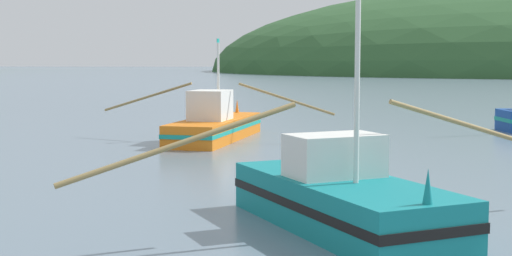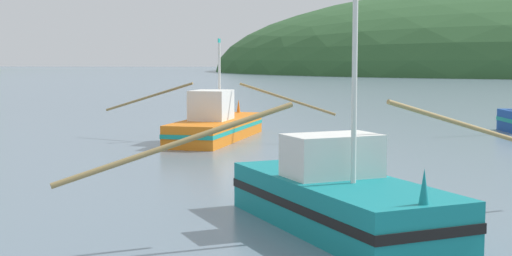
% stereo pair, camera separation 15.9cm
% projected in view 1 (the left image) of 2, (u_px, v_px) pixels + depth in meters
% --- Properties ---
extents(fishing_boat_orange, '(11.51, 8.93, 4.89)m').
position_uv_depth(fishing_boat_orange, '(215.00, 125.00, 35.10)').
color(fishing_boat_orange, orange).
rests_on(fishing_boat_orange, ground).
extents(fishing_boat_teal, '(11.49, 7.33, 5.92)m').
position_uv_depth(fishing_boat_teal, '(342.00, 198.00, 16.96)').
color(fishing_boat_teal, '#147F84').
rests_on(fishing_boat_teal, ground).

